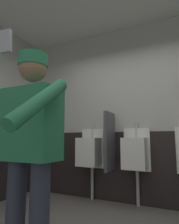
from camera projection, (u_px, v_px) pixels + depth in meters
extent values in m
cube|color=#B2B2AD|center=(140.00, 110.00, 3.18)|extent=(4.75, 0.12, 2.88)
cube|color=black|center=(141.00, 168.00, 3.00)|extent=(4.15, 0.03, 1.10)
cube|color=white|center=(93.00, 148.00, 3.36)|extent=(0.40, 0.05, 0.65)
cube|color=white|center=(89.00, 152.00, 3.20)|extent=(0.34, 0.30, 0.45)
cylinder|color=#B7BABF|center=(93.00, 131.00, 3.39)|extent=(0.04, 0.04, 0.24)
cylinder|color=#B7BABF|center=(92.00, 182.00, 3.25)|extent=(0.05, 0.05, 0.55)
cube|color=white|center=(137.00, 149.00, 3.04)|extent=(0.40, 0.05, 0.65)
cube|color=white|center=(135.00, 153.00, 2.88)|extent=(0.34, 0.30, 0.45)
cylinder|color=#B7BABF|center=(136.00, 130.00, 3.07)|extent=(0.04, 0.04, 0.24)
cylinder|color=#B7BABF|center=(138.00, 187.00, 2.93)|extent=(0.05, 0.05, 0.55)
cube|color=#4C4C51|center=(110.00, 141.00, 3.04)|extent=(0.04, 0.40, 0.90)
cylinder|color=#2D3342|center=(15.00, 218.00, 1.44)|extent=(0.14, 0.14, 0.83)
cylinder|color=#2D3342|center=(39.00, 223.00, 1.34)|extent=(0.14, 0.14, 0.83)
cube|color=#26724C|center=(31.00, 124.00, 1.48)|extent=(0.45, 0.24, 0.54)
cylinder|color=#26724C|center=(5.00, 126.00, 1.60)|extent=(0.17, 0.09, 0.56)
cylinder|color=#26724C|center=(40.00, 102.00, 1.18)|extent=(0.09, 0.50, 0.39)
sphere|color=#8C664C|center=(33.00, 68.00, 1.54)|extent=(0.22, 0.22, 0.22)
cylinder|color=#26724C|center=(33.00, 61.00, 1.55)|extent=(0.23, 0.23, 0.10)
cube|color=#A5A8B2|center=(6.00, 41.00, 0.95)|extent=(0.06, 0.03, 0.11)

